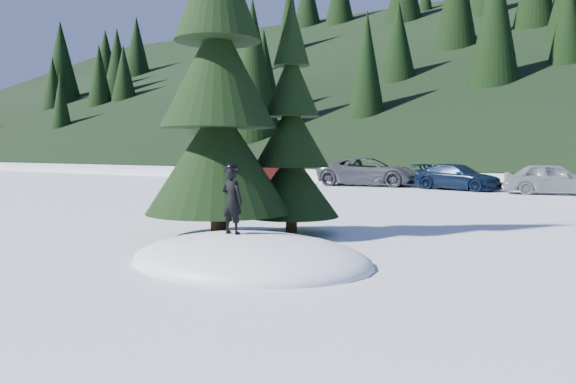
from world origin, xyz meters
The scene contains 10 objects.
ground centered at (0.00, 0.00, 0.00)m, with size 200.00×200.00×0.00m, color white.
snow_mound centered at (0.00, 0.00, 0.00)m, with size 4.48×3.52×0.96m, color white.
spruce_tall centered at (-2.20, 1.80, 3.32)m, with size 3.20×3.20×8.60m.
spruce_short centered at (-1.20, 3.20, 2.10)m, with size 2.20×2.20×5.37m.
child_skier centered at (-0.31, -0.09, 1.06)m, with size 0.42×0.28×1.16m, color black.
car_0 centered at (-17.79, 21.29, 0.61)m, with size 1.45×3.60×1.23m, color black.
car_1 centered at (-12.07, 18.06, 0.64)m, with size 1.36×3.89×1.28m, color #350C09.
car_2 centered at (-7.06, 20.01, 0.76)m, with size 2.52×5.47×1.52m, color #4C4E54.
car_3 centered at (-2.15, 19.48, 0.62)m, with size 1.75×4.30×1.25m, color black.
car_4 centered at (2.15, 18.93, 0.69)m, with size 1.63×4.06×1.38m, color #909598.
Camera 1 is at (5.81, -7.68, 1.95)m, focal length 35.00 mm.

